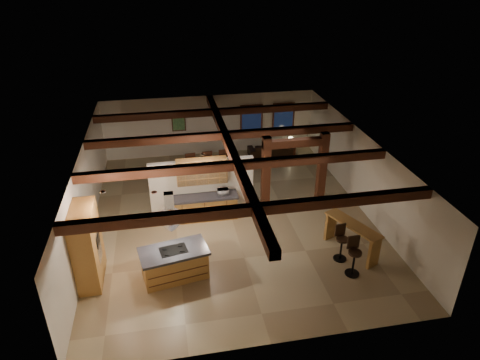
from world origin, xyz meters
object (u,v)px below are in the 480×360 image
(sofa, at_px, (270,149))
(dining_table, at_px, (210,176))
(bar_counter, at_px, (352,233))
(kitchen_island, at_px, (175,263))

(sofa, bearing_deg, dining_table, 36.00)
(sofa, xyz_separation_m, bar_counter, (0.70, -7.97, 0.42))
(kitchen_island, height_order, bar_counter, bar_counter)
(kitchen_island, height_order, dining_table, kitchen_island)
(kitchen_island, xyz_separation_m, dining_table, (1.79, 5.81, -0.19))
(kitchen_island, distance_m, bar_counter, 5.71)
(bar_counter, bearing_deg, dining_table, 124.82)
(sofa, bearing_deg, bar_counter, 94.94)
(sofa, relative_size, bar_counter, 1.01)
(kitchen_island, distance_m, dining_table, 6.09)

